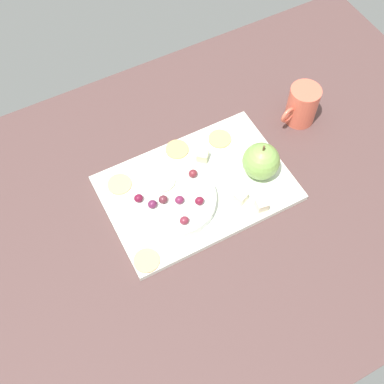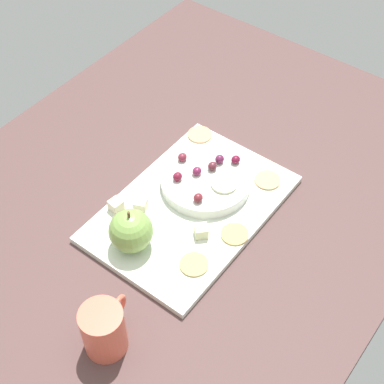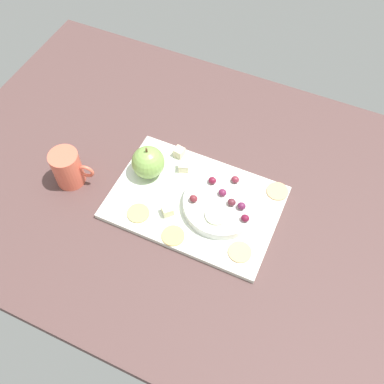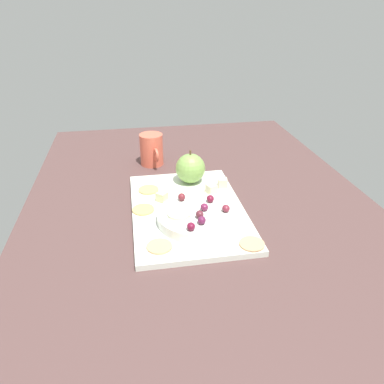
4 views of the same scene
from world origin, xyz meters
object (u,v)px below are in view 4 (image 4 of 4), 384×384
(cracker_0, at_px, (149,190))
(grape_6, at_px, (200,214))
(cracker_2, at_px, (252,244))
(grape_0, at_px, (182,197))
(serving_dish, at_px, (197,217))
(apple_slice_0, at_px, (179,214))
(grape_5, at_px, (204,207))
(apple_whole, at_px, (190,168))
(cheese_cube_1, at_px, (211,189))
(platter, at_px, (188,210))
(cup, at_px, (152,150))
(grape_2, at_px, (191,226))
(cracker_1, at_px, (159,246))
(grape_1, at_px, (210,199))
(grape_3, at_px, (202,220))
(cheese_cube_0, at_px, (223,183))
(cheese_cube_2, at_px, (162,197))
(grape_4, at_px, (226,208))
(cracker_3, at_px, (143,210))

(cracker_0, xyz_separation_m, grape_6, (0.19, 0.10, 0.03))
(cracker_2, height_order, grape_0, grape_0)
(serving_dish, height_order, apple_slice_0, apple_slice_0)
(grape_0, bearing_deg, grape_5, 38.74)
(apple_whole, xyz_separation_m, cheese_cube_1, (0.07, 0.04, -0.03))
(cracker_2, bearing_deg, serving_dish, -138.54)
(cracker_2, distance_m, grape_5, 0.14)
(cheese_cube_1, bearing_deg, platter, -48.64)
(platter, xyz_separation_m, grape_5, (0.06, 0.03, 0.04))
(cup, bearing_deg, grape_2, 6.29)
(cracker_1, xyz_separation_m, cup, (-0.45, 0.02, 0.03))
(grape_6, bearing_deg, platter, -171.78)
(grape_1, xyz_separation_m, grape_3, (0.09, -0.04, 0.00))
(cheese_cube_0, xyz_separation_m, grape_1, (0.11, -0.06, 0.02))
(grape_2, height_order, grape_6, same)
(apple_whole, bearing_deg, cheese_cube_1, 30.16)
(grape_5, bearing_deg, cheese_cube_2, -139.57)
(cheese_cube_1, xyz_separation_m, grape_2, (0.19, -0.09, 0.02))
(cracker_0, distance_m, apple_slice_0, 0.18)
(serving_dish, distance_m, grape_4, 0.07)
(grape_0, distance_m, grape_4, 0.11)
(platter, bearing_deg, grape_0, -79.72)
(cracker_1, bearing_deg, platter, 150.58)
(grape_4, relative_size, cup, 0.19)
(apple_whole, distance_m, apple_slice_0, 0.21)
(cracker_1, relative_size, apple_slice_0, 1.01)
(grape_5, bearing_deg, cracker_1, -51.37)
(cracker_0, height_order, cracker_2, same)
(cracker_1, distance_m, apple_slice_0, 0.10)
(grape_5, relative_size, grape_6, 1.00)
(cheese_cube_0, distance_m, grape_6, 0.20)
(cracker_2, relative_size, apple_slice_0, 1.01)
(grape_1, height_order, grape_2, same)
(cheese_cube_0, height_order, grape_1, grape_1)
(apple_whole, bearing_deg, platter, -12.33)
(platter, distance_m, cheese_cube_2, 0.07)
(cheese_cube_1, bearing_deg, cracker_2, 8.02)
(grape_3, relative_size, grape_5, 1.00)
(cheese_cube_1, relative_size, cup, 0.23)
(grape_2, bearing_deg, apple_slice_0, -165.50)
(grape_3, xyz_separation_m, cup, (-0.41, -0.07, 0.00))
(grape_3, bearing_deg, cheese_cube_1, 160.86)
(cheese_cube_1, height_order, apple_slice_0, apple_slice_0)
(grape_6, bearing_deg, cracker_1, -57.84)
(cracker_2, xyz_separation_m, grape_0, (-0.16, -0.12, 0.03))
(cracker_0, relative_size, cup, 0.51)
(cheese_cube_2, relative_size, cup, 0.23)
(apple_whole, relative_size, grape_4, 4.18)
(grape_4, bearing_deg, cracker_3, -112.77)
(grape_0, bearing_deg, cheese_cube_0, 127.64)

